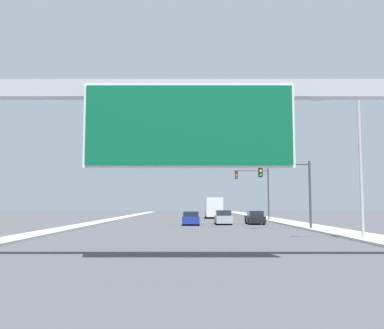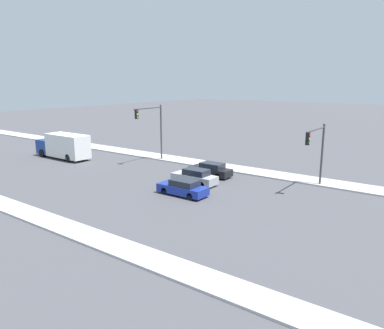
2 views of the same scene
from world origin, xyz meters
name	(u,v)px [view 2 (image 2 of 2)]	position (x,y,z in m)	size (l,w,h in m)	color
sidewalk_right	(155,156)	(11.25, 60.00, 0.07)	(3.00, 120.00, 0.15)	#B0B0B0
car_far_left	(183,188)	(0.00, 46.64, 0.67)	(1.78, 4.55, 1.42)	navy
car_mid_left	(195,177)	(3.50, 47.91, 0.72)	(1.71, 4.55, 1.53)	#A5A8AD
car_near_center	(211,170)	(7.00, 48.38, 0.69)	(1.71, 4.55, 1.45)	black
truck_box_primary	(64,146)	(3.50, 68.67, 1.63)	(2.47, 8.52, 3.19)	navy
traffic_light_near_intersection	(317,146)	(8.72, 38.00, 4.02)	(4.70, 0.32, 5.91)	#3D3D3F
traffic_light_mid_block	(153,124)	(8.85, 58.00, 4.65)	(4.69, 0.32, 6.93)	#3D3D3F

